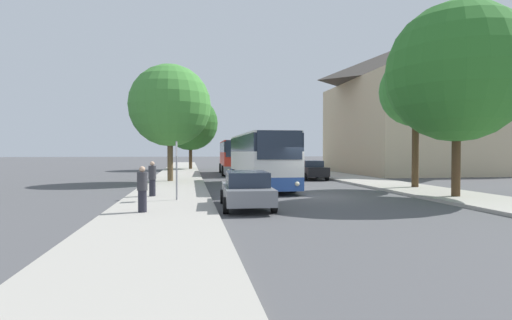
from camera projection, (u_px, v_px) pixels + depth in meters
name	position (u px, v px, depth m)	size (l,w,h in m)	color
ground_plane	(311.00, 197.00, 19.94)	(300.00, 300.00, 0.00)	#4C4C4F
sidewalk_left	(168.00, 198.00, 18.79)	(4.00, 120.00, 0.15)	#A39E93
sidewalk_right	(438.00, 193.00, 21.09)	(4.00, 120.00, 0.15)	#A39E93
building_right_background	(422.00, 106.00, 42.54)	(16.50, 15.87, 14.30)	#C6B28E
bus_front	(260.00, 159.00, 25.41)	(2.86, 11.40, 3.36)	#2D519E
bus_middle	(234.00, 157.00, 39.51)	(3.03, 10.53, 3.27)	gray
parked_car_left_curb	(246.00, 189.00, 16.10)	(2.15, 4.71, 1.49)	slate
parked_car_right_near	(311.00, 170.00, 32.48)	(2.05, 4.50, 1.53)	black
parked_car_right_far	(277.00, 165.00, 44.70)	(2.07, 4.22, 1.48)	#B7B7BC
bus_stop_sign	(177.00, 164.00, 17.53)	(0.08, 0.45, 2.59)	gray
pedestrian_waiting_near	(142.00, 189.00, 14.05)	(0.36, 0.36, 1.62)	#23232D
pedestrian_waiting_far	(152.00, 179.00, 19.05)	(0.36, 0.36, 1.67)	#23232D
tree_left_near	(190.00, 123.00, 48.69)	(6.68, 6.68, 8.94)	#47331E
tree_left_far	(170.00, 106.00, 28.74)	(5.90, 5.90, 8.40)	brown
tree_right_near	(416.00, 91.00, 23.87)	(4.27, 4.27, 7.91)	#47331E
tree_right_mid	(457.00, 73.00, 18.92)	(6.60, 6.60, 9.19)	#47331E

